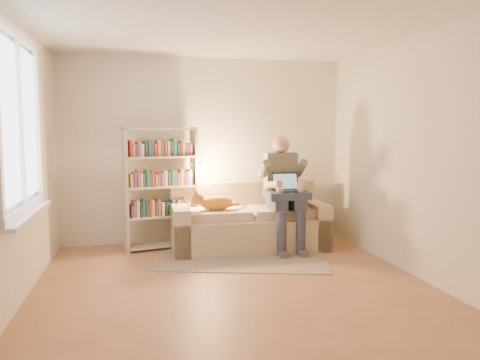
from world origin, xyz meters
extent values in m
plane|color=#946143|center=(0.00, 0.00, 0.00)|extent=(4.50, 4.50, 0.00)
cube|color=white|center=(0.00, 0.00, 2.60)|extent=(4.00, 4.50, 0.02)
cube|color=silver|center=(-2.00, 0.00, 1.30)|extent=(0.02, 4.50, 2.60)
cube|color=silver|center=(2.00, 0.00, 1.30)|extent=(0.02, 4.50, 2.60)
cube|color=silver|center=(0.00, 2.25, 1.30)|extent=(4.00, 0.02, 2.60)
cube|color=silver|center=(0.00, -2.25, 1.30)|extent=(4.00, 0.02, 2.60)
plane|color=white|center=(-1.97, 0.20, 1.65)|extent=(0.00, 1.50, 1.50)
cube|color=white|center=(-1.96, 0.20, 2.44)|extent=(0.05, 1.50, 0.08)
cube|color=white|center=(-1.96, 0.20, 0.86)|extent=(0.05, 1.50, 0.08)
cube|color=white|center=(-1.96, 0.20, 1.65)|extent=(0.04, 0.05, 1.50)
cube|color=white|center=(-1.92, 0.20, 0.81)|extent=(0.12, 1.52, 0.04)
cube|color=tan|center=(0.51, 1.66, 0.21)|extent=(2.05, 0.94, 0.43)
cube|color=tan|center=(0.51, 2.01, 0.65)|extent=(2.05, 0.23, 0.44)
cube|color=tan|center=(-0.41, 1.67, 0.31)|extent=(0.21, 0.92, 0.61)
cube|color=tan|center=(1.43, 1.65, 0.31)|extent=(0.21, 0.92, 0.61)
cube|color=beige|center=(0.05, 1.61, 0.49)|extent=(0.88, 0.62, 0.12)
cube|color=beige|center=(0.97, 1.60, 0.49)|extent=(0.88, 0.62, 0.12)
cube|color=#6B6C57|center=(0.96, 1.69, 1.00)|extent=(0.43, 0.24, 0.58)
sphere|color=tan|center=(0.96, 1.67, 1.40)|extent=(0.23, 0.23, 0.23)
cube|color=#333747|center=(0.83, 1.41, 0.65)|extent=(0.17, 0.48, 0.18)
cube|color=#333747|center=(1.08, 1.41, 0.65)|extent=(0.17, 0.48, 0.18)
cylinder|color=#333747|center=(0.83, 1.18, 0.29)|extent=(0.12, 0.12, 0.57)
cylinder|color=#333747|center=(1.08, 1.18, 0.29)|extent=(0.12, 0.12, 0.57)
ellipsoid|color=#FFA631|center=(0.05, 1.58, 0.65)|extent=(0.43, 0.23, 0.19)
sphere|color=#FFA631|center=(-0.20, 1.55, 0.71)|extent=(0.15, 0.15, 0.15)
cylinder|color=#FFA631|center=(0.27, 1.62, 0.61)|extent=(0.21, 0.04, 0.06)
cube|color=#2A384A|center=(0.98, 1.39, 0.75)|extent=(0.55, 0.45, 0.10)
cube|color=black|center=(0.98, 1.35, 0.81)|extent=(0.35, 0.25, 0.02)
cube|color=black|center=(0.98, 1.47, 0.92)|extent=(0.35, 0.11, 0.22)
plane|color=#8CA5CC|center=(0.98, 1.47, 0.92)|extent=(0.32, 0.12, 0.30)
cube|color=beige|center=(-1.10, 1.80, 0.82)|extent=(0.09, 0.25, 1.63)
cube|color=beige|center=(-0.18, 2.00, 0.82)|extent=(0.09, 0.25, 1.63)
cube|color=beige|center=(-0.64, 1.90, 0.04)|extent=(1.00, 0.44, 0.03)
cube|color=beige|center=(-0.64, 1.90, 0.44)|extent=(1.00, 0.44, 0.03)
cube|color=beige|center=(-0.64, 1.90, 0.84)|extent=(1.00, 0.44, 0.03)
cube|color=beige|center=(-0.64, 1.90, 1.23)|extent=(1.00, 0.44, 0.03)
cube|color=beige|center=(-0.64, 1.90, 1.60)|extent=(1.00, 0.44, 0.03)
cube|color=silver|center=(-0.64, 1.90, 0.55)|extent=(0.85, 0.37, 0.19)
cube|color=#333338|center=(-0.64, 1.90, 0.95)|extent=(0.85, 0.37, 0.19)
cube|color=#267233|center=(-0.64, 1.90, 1.34)|extent=(0.85, 0.37, 0.19)
cylinder|color=beige|center=(-0.25, 1.98, 0.87)|extent=(0.09, 0.09, 0.04)
cone|color=beige|center=(-0.09, 1.91, 1.12)|extent=(0.13, 0.15, 0.14)
cube|color=gray|center=(0.32, 1.15, 0.01)|extent=(2.30, 1.72, 0.01)
camera|label=1|loc=(-0.91, -4.38, 1.58)|focal=35.00mm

